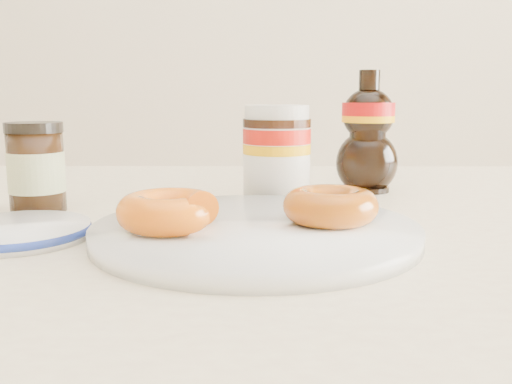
{
  "coord_description": "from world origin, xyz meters",
  "views": [
    {
      "loc": [
        -0.03,
        -0.48,
        0.88
      ],
      "look_at": [
        -0.03,
        0.07,
        0.79
      ],
      "focal_mm": 40.0,
      "sensor_mm": 36.0,
      "label": 1
    }
  ],
  "objects_px": {
    "dining_table": "(288,297)",
    "dark_jar": "(36,168)",
    "nutella_jar": "(277,149)",
    "donut_bitten": "(169,211)",
    "plate": "(256,231)",
    "syrup_bottle": "(368,132)",
    "donut_whole": "(331,206)",
    "blue_rim_saucer": "(16,231)"
  },
  "relations": [
    {
      "from": "plate",
      "to": "syrup_bottle",
      "type": "bearing_deg",
      "value": 60.43
    },
    {
      "from": "dining_table",
      "to": "nutella_jar",
      "type": "height_order",
      "value": "nutella_jar"
    },
    {
      "from": "dining_table",
      "to": "blue_rim_saucer",
      "type": "height_order",
      "value": "blue_rim_saucer"
    },
    {
      "from": "donut_whole",
      "to": "nutella_jar",
      "type": "bearing_deg",
      "value": 103.18
    },
    {
      "from": "blue_rim_saucer",
      "to": "dark_jar",
      "type": "bearing_deg",
      "value": 102.4
    },
    {
      "from": "dining_table",
      "to": "nutella_jar",
      "type": "relative_size",
      "value": 11.98
    },
    {
      "from": "syrup_bottle",
      "to": "dark_jar",
      "type": "relative_size",
      "value": 1.62
    },
    {
      "from": "plate",
      "to": "blue_rim_saucer",
      "type": "bearing_deg",
      "value": 179.97
    },
    {
      "from": "plate",
      "to": "blue_rim_saucer",
      "type": "xyz_separation_m",
      "value": [
        -0.22,
        0.0,
        -0.0
      ]
    },
    {
      "from": "donut_whole",
      "to": "donut_bitten",
      "type": "bearing_deg",
      "value": -169.54
    },
    {
      "from": "plate",
      "to": "dark_jar",
      "type": "xyz_separation_m",
      "value": [
        -0.24,
        0.12,
        0.04
      ]
    },
    {
      "from": "dining_table",
      "to": "dark_jar",
      "type": "xyz_separation_m",
      "value": [
        -0.28,
        0.05,
        0.13
      ]
    },
    {
      "from": "plate",
      "to": "syrup_bottle",
      "type": "distance_m",
      "value": 0.31
    },
    {
      "from": "plate",
      "to": "nutella_jar",
      "type": "distance_m",
      "value": 0.2
    },
    {
      "from": "donut_bitten",
      "to": "syrup_bottle",
      "type": "xyz_separation_m",
      "value": [
        0.22,
        0.28,
        0.05
      ]
    },
    {
      "from": "plate",
      "to": "nutella_jar",
      "type": "bearing_deg",
      "value": 82.73
    },
    {
      "from": "nutella_jar",
      "to": "dark_jar",
      "type": "bearing_deg",
      "value": -165.96
    },
    {
      "from": "nutella_jar",
      "to": "dark_jar",
      "type": "xyz_separation_m",
      "value": [
        -0.27,
        -0.07,
        -0.01
      ]
    },
    {
      "from": "nutella_jar",
      "to": "syrup_bottle",
      "type": "relative_size",
      "value": 0.73
    },
    {
      "from": "nutella_jar",
      "to": "dark_jar",
      "type": "distance_m",
      "value": 0.28
    },
    {
      "from": "dining_table",
      "to": "donut_whole",
      "type": "height_order",
      "value": "donut_whole"
    },
    {
      "from": "syrup_bottle",
      "to": "blue_rim_saucer",
      "type": "distance_m",
      "value": 0.45
    },
    {
      "from": "donut_bitten",
      "to": "nutella_jar",
      "type": "relative_size",
      "value": 0.77
    },
    {
      "from": "dining_table",
      "to": "donut_bitten",
      "type": "relative_size",
      "value": 15.48
    },
    {
      "from": "dining_table",
      "to": "syrup_bottle",
      "type": "xyz_separation_m",
      "value": [
        0.11,
        0.18,
        0.16
      ]
    },
    {
      "from": "blue_rim_saucer",
      "to": "donut_bitten",
      "type": "bearing_deg",
      "value": -8.21
    },
    {
      "from": "syrup_bottle",
      "to": "dark_jar",
      "type": "height_order",
      "value": "syrup_bottle"
    },
    {
      "from": "plate",
      "to": "blue_rim_saucer",
      "type": "distance_m",
      "value": 0.22
    },
    {
      "from": "dining_table",
      "to": "donut_bitten",
      "type": "xyz_separation_m",
      "value": [
        -0.11,
        -0.1,
        0.11
      ]
    },
    {
      "from": "donut_bitten",
      "to": "dark_jar",
      "type": "relative_size",
      "value": 0.91
    },
    {
      "from": "dark_jar",
      "to": "blue_rim_saucer",
      "type": "height_order",
      "value": "dark_jar"
    },
    {
      "from": "donut_bitten",
      "to": "blue_rim_saucer",
      "type": "bearing_deg",
      "value": 146.86
    },
    {
      "from": "dining_table",
      "to": "nutella_jar",
      "type": "distance_m",
      "value": 0.19
    },
    {
      "from": "dining_table",
      "to": "donut_whole",
      "type": "relative_size",
      "value": 16.09
    },
    {
      "from": "nutella_jar",
      "to": "blue_rim_saucer",
      "type": "bearing_deg",
      "value": -141.61
    },
    {
      "from": "dining_table",
      "to": "dark_jar",
      "type": "bearing_deg",
      "value": 170.29
    },
    {
      "from": "plate",
      "to": "donut_whole",
      "type": "height_order",
      "value": "donut_whole"
    },
    {
      "from": "donut_bitten",
      "to": "blue_rim_saucer",
      "type": "xyz_separation_m",
      "value": [
        -0.14,
        0.02,
        -0.02
      ]
    },
    {
      "from": "donut_bitten",
      "to": "syrup_bottle",
      "type": "distance_m",
      "value": 0.36
    },
    {
      "from": "nutella_jar",
      "to": "donut_bitten",
      "type": "bearing_deg",
      "value": -115.04
    },
    {
      "from": "blue_rim_saucer",
      "to": "syrup_bottle",
      "type": "bearing_deg",
      "value": 35.46
    },
    {
      "from": "dark_jar",
      "to": "syrup_bottle",
      "type": "bearing_deg",
      "value": 19.07
    }
  ]
}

